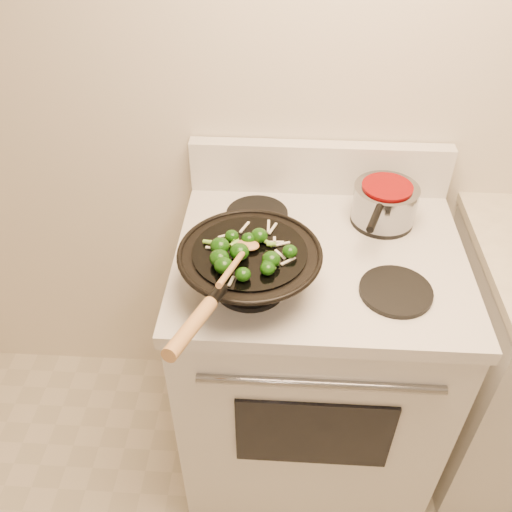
{
  "coord_description": "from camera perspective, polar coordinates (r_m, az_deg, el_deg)",
  "views": [
    {
      "loc": [
        -0.32,
        0.04,
        1.86
      ],
      "look_at": [
        -0.38,
        1.03,
        1.01
      ],
      "focal_mm": 38.0,
      "sensor_mm": 36.0,
      "label": 1
    }
  ],
  "objects": [
    {
      "name": "stove",
      "position": [
        1.79,
        5.67,
        -10.54
      ],
      "size": [
        0.78,
        0.67,
        1.08
      ],
      "color": "silver",
      "rests_on": "ground"
    },
    {
      "name": "saucepan",
      "position": [
        1.57,
        13.38,
        5.55
      ],
      "size": [
        0.18,
        0.28,
        0.11
      ],
      "color": "gray",
      "rests_on": "stove"
    },
    {
      "name": "stirfry",
      "position": [
        1.25,
        -1.26,
        0.29
      ],
      "size": [
        0.22,
        0.25,
        0.04
      ],
      "color": "#113908",
      "rests_on": "wok"
    },
    {
      "name": "wooden_spoon",
      "position": [
        1.22,
        -1.64,
        0.04
      ],
      "size": [
        0.08,
        0.25,
        0.08
      ],
      "color": "#AF7B45",
      "rests_on": "wok"
    },
    {
      "name": "wok",
      "position": [
        1.3,
        -0.71,
        -1.14
      ],
      "size": [
        0.35,
        0.56,
        0.19
      ],
      "color": "black",
      "rests_on": "stove"
    }
  ]
}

